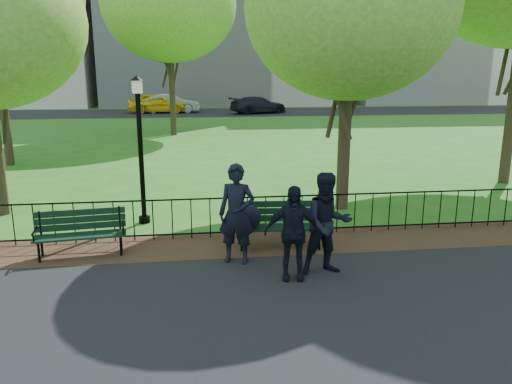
{
  "coord_description": "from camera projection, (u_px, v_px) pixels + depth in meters",
  "views": [
    {
      "loc": [
        -1.32,
        -8.26,
        3.53
      ],
      "look_at": [
        -0.07,
        1.5,
        1.12
      ],
      "focal_mm": 35.0,
      "sensor_mm": 36.0,
      "label": 1
    }
  ],
  "objects": [
    {
      "name": "park_bench_left_a",
      "position": [
        80.0,
        228.0,
        9.65
      ],
      "size": [
        1.75,
        0.73,
        0.97
      ],
      "rotation": [
        0.0,
        0.0,
        0.12
      ],
      "color": "black",
      "rests_on": "ground"
    },
    {
      "name": "iron_fence",
      "position": [
        256.0,
        214.0,
        10.76
      ],
      "size": [
        24.06,
        0.06,
        1.0
      ],
      "color": "black",
      "rests_on": "ground"
    },
    {
      "name": "taxi",
      "position": [
        157.0,
        103.0,
        41.81
      ],
      "size": [
        4.88,
        1.98,
        1.66
      ],
      "primitive_type": "imported",
      "rotation": [
        0.0,
        0.0,
        1.57
      ],
      "color": "yellow",
      "rests_on": "far_street"
    },
    {
      "name": "ground",
      "position": [
        271.0,
        272.0,
        8.96
      ],
      "size": [
        120.0,
        120.0,
        0.0
      ],
      "primitive_type": "plane",
      "color": "#226B1C"
    },
    {
      "name": "sedan_silver",
      "position": [
        171.0,
        103.0,
        42.13
      ],
      "size": [
        4.91,
        1.91,
        1.59
      ],
      "primitive_type": "imported",
      "rotation": [
        0.0,
        0.0,
        1.62
      ],
      "color": "#93959A",
      "rests_on": "far_street"
    },
    {
      "name": "far_street",
      "position": [
        207.0,
        112.0,
        42.68
      ],
      "size": [
        70.0,
        9.0,
        0.01
      ],
      "primitive_type": "cube",
      "color": "black",
      "rests_on": "ground"
    },
    {
      "name": "person_left",
      "position": [
        237.0,
        214.0,
        9.19
      ],
      "size": [
        0.79,
        0.65,
        1.87
      ],
      "primitive_type": "imported",
      "rotation": [
        0.0,
        0.0,
        -0.33
      ],
      "color": "black",
      "rests_on": "asphalt_path"
    },
    {
      "name": "lamppost",
      "position": [
        140.0,
        145.0,
        11.42
      ],
      "size": [
        0.31,
        0.31,
        3.42
      ],
      "color": "black",
      "rests_on": "ground"
    },
    {
      "name": "dirt_strip",
      "position": [
        260.0,
        243.0,
        10.4
      ],
      "size": [
        60.0,
        1.6,
        0.01
      ],
      "primitive_type": "cube",
      "color": "#382416",
      "rests_on": "ground"
    },
    {
      "name": "tree_far_c",
      "position": [
        169.0,
        4.0,
        26.29
      ],
      "size": [
        7.15,
        7.15,
        9.96
      ],
      "color": "#2D2116",
      "rests_on": "ground"
    },
    {
      "name": "person_mid",
      "position": [
        327.0,
        224.0,
        8.69
      ],
      "size": [
        0.92,
        0.54,
        1.82
      ],
      "primitive_type": "imported",
      "rotation": [
        0.0,
        0.0,
        0.09
      ],
      "color": "black",
      "rests_on": "asphalt_path"
    },
    {
      "name": "tree_near_e",
      "position": [
        350.0,
        10.0,
        11.92
      ],
      "size": [
        5.1,
        5.1,
        7.11
      ],
      "color": "#2D2116",
      "rests_on": "ground"
    },
    {
      "name": "person_right",
      "position": [
        293.0,
        233.0,
        8.47
      ],
      "size": [
        1.01,
        0.5,
        1.65
      ],
      "primitive_type": "imported",
      "rotation": [
        0.0,
        0.0,
        -0.11
      ],
      "color": "black",
      "rests_on": "asphalt_path"
    },
    {
      "name": "park_bench_main",
      "position": [
        266.0,
        218.0,
        9.98
      ],
      "size": [
        1.82,
        0.68,
        1.01
      ],
      "rotation": [
        0.0,
        0.0,
        -0.07
      ],
      "color": "black",
      "rests_on": "ground"
    },
    {
      "name": "sedan_dark",
      "position": [
        259.0,
        105.0,
        41.48
      ],
      "size": [
        5.12,
        3.28,
        1.38
      ],
      "primitive_type": "imported",
      "rotation": [
        0.0,
        0.0,
        1.88
      ],
      "color": "black",
      "rests_on": "far_street"
    }
  ]
}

